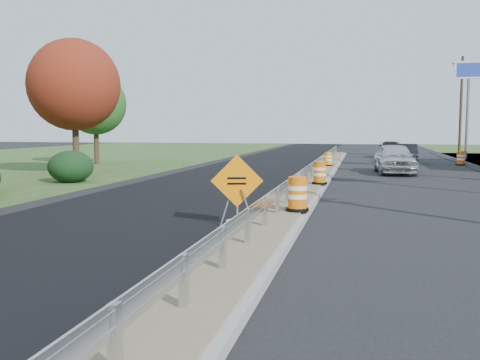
% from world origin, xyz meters
% --- Properties ---
extents(ground, '(140.00, 140.00, 0.00)m').
position_xyz_m(ground, '(0.00, 0.00, 0.00)').
color(ground, black).
rests_on(ground, ground).
extents(milled_overlay, '(7.20, 120.00, 0.01)m').
position_xyz_m(milled_overlay, '(-4.40, 10.00, 0.01)').
color(milled_overlay, black).
rests_on(milled_overlay, ground).
extents(median, '(1.60, 55.00, 0.23)m').
position_xyz_m(median, '(0.00, 8.00, 0.11)').
color(median, gray).
rests_on(median, ground).
extents(guardrail, '(0.10, 46.15, 0.72)m').
position_xyz_m(guardrail, '(0.00, 9.00, 0.73)').
color(guardrail, silver).
rests_on(guardrail, median).
extents(pylon_sign_north, '(2.20, 0.30, 7.90)m').
position_xyz_m(pylon_sign_north, '(10.50, 30.00, 6.48)').
color(pylon_sign_north, slate).
rests_on(pylon_sign_north, ground).
extents(utility_pole_north, '(1.90, 0.26, 9.40)m').
position_xyz_m(utility_pole_north, '(11.50, 39.00, 4.93)').
color(utility_pole_north, '#473523').
rests_on(utility_pole_north, ground).
extents(hedge_north, '(2.09, 2.09, 1.52)m').
position_xyz_m(hedge_north, '(-11.00, 6.00, 0.76)').
color(hedge_north, black).
rests_on(hedge_north, ground).
extents(tree_near_red, '(4.95, 4.95, 7.35)m').
position_xyz_m(tree_near_red, '(-13.00, 10.00, 4.86)').
color(tree_near_red, '#473523').
rests_on(tree_near_red, ground).
extents(tree_near_back, '(4.29, 4.29, 6.37)m').
position_xyz_m(tree_near_back, '(-16.00, 18.00, 4.21)').
color(tree_near_back, '#473523').
rests_on(tree_near_back, ground).
extents(caution_sign, '(1.33, 0.57, 1.88)m').
position_xyz_m(caution_sign, '(-0.90, -3.09, 0.48)').
color(caution_sign, white).
rests_on(caution_sign, ground).
extents(barrel_median_near, '(0.66, 0.66, 0.97)m').
position_xyz_m(barrel_median_near, '(0.49, -1.61, 0.69)').
color(barrel_median_near, black).
rests_on(barrel_median_near, median).
extents(barrel_median_mid, '(0.64, 0.64, 0.94)m').
position_xyz_m(barrel_median_mid, '(0.55, 5.82, 0.68)').
color(barrel_median_mid, black).
rests_on(barrel_median_mid, median).
extents(barrel_median_far, '(0.57, 0.57, 0.83)m').
position_xyz_m(barrel_median_far, '(0.23, 16.77, 0.63)').
color(barrel_median_far, black).
rests_on(barrel_median_far, median).
extents(barrel_shoulder_mid, '(0.66, 0.66, 0.97)m').
position_xyz_m(barrel_shoulder_mid, '(8.89, 22.58, 0.46)').
color(barrel_shoulder_mid, black).
rests_on(barrel_shoulder_mid, ground).
extents(car_silver, '(2.39, 5.14, 1.70)m').
position_xyz_m(car_silver, '(4.04, 14.73, 0.85)').
color(car_silver, silver).
rests_on(car_silver, ground).
extents(car_dark_mid, '(1.71, 4.37, 1.42)m').
position_xyz_m(car_dark_mid, '(5.35, 23.41, 0.71)').
color(car_dark_mid, black).
rests_on(car_dark_mid, ground).
extents(car_dark_far, '(2.28, 4.96, 1.40)m').
position_xyz_m(car_dark_far, '(4.70, 31.92, 0.70)').
color(car_dark_far, black).
rests_on(car_dark_far, ground).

